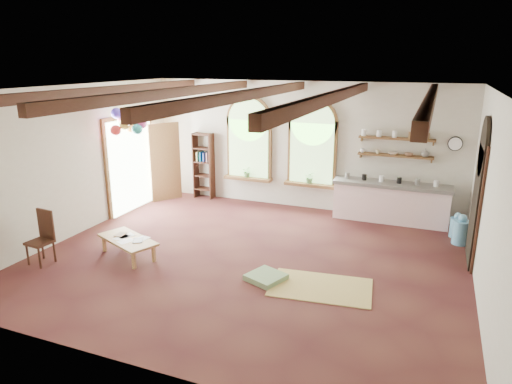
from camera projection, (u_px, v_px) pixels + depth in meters
The scene contains 27 objects.
floor at pixel (248, 258), 8.81m from camera, with size 8.00×8.00×0.00m, color #562B23.
ceiling_beams at pixel (247, 95), 7.94m from camera, with size 6.20×6.80×0.18m, color #3E1F13, non-canonical shape.
window_left at pixel (249, 142), 11.91m from camera, with size 1.30×0.28×2.20m.
window_right at pixel (312, 146), 11.31m from camera, with size 1.30×0.28×2.20m.
left_doorway at pixel (131, 164), 11.50m from camera, with size 0.10×1.90×2.50m, color brown.
right_doorway at pixel (476, 205), 8.44m from camera, with size 0.10×1.30×2.40m, color black.
kitchen_counter at pixel (391, 202), 10.72m from camera, with size 2.68×0.62×0.94m.
wall_shelf_lower at pixel (395, 156), 10.58m from camera, with size 1.70×0.24×0.04m, color brown.
wall_shelf_upper at pixel (397, 139), 10.47m from camera, with size 1.70×0.24×0.04m, color brown.
wall_clock at pixel (455, 144), 10.10m from camera, with size 0.32×0.32×0.04m, color black.
bookshelf at pixel (204, 166), 12.48m from camera, with size 0.53×0.32×1.80m.
coffee_table at pixel (128, 241), 8.81m from camera, with size 1.43×1.06×0.37m.
side_chair at pixel (42, 248), 8.54m from camera, with size 0.44×0.44×1.02m.
floor_mat at pixel (321, 287), 7.67m from camera, with size 1.68×1.04×0.02m, color tan.
floor_cushion at pixel (266, 277), 7.93m from camera, with size 0.57×0.57×0.10m, color gray.
water_jug_a at pixel (457, 226), 9.81m from camera, with size 0.29×0.29×0.55m.
water_jug_b at pixel (461, 231), 9.43m from camera, with size 0.33×0.33×0.65m.
balloon_cluster at pixel (129, 121), 10.38m from camera, with size 0.87×0.87×1.15m.
table_book at pixel (117, 234), 8.99m from camera, with size 0.17×0.24×0.02m, color olive.
tablet at pixel (138, 240), 8.70m from camera, with size 0.18×0.26×0.01m, color black.
potted_plant_left at pixel (247, 172), 12.03m from camera, with size 0.27×0.23×0.30m, color #598C4C.
potted_plant_right at pixel (310, 178), 11.43m from camera, with size 0.27×0.23×0.30m, color #598C4C.
shelf_cup_a at pixel (363, 150), 10.82m from camera, with size 0.12×0.10×0.10m, color white.
shelf_cup_b at pixel (378, 152), 10.70m from camera, with size 0.10×0.10×0.09m, color beige.
shelf_bowl_a at pixel (393, 154), 10.58m from camera, with size 0.22×0.22×0.05m, color beige.
shelf_bowl_b at pixel (409, 154), 10.46m from camera, with size 0.20×0.20×0.06m, color #8C664C.
shelf_vase at pixel (425, 153), 10.31m from camera, with size 0.18×0.18×0.19m, color slate.
Camera 1 is at (3.13, -7.47, 3.69)m, focal length 32.00 mm.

